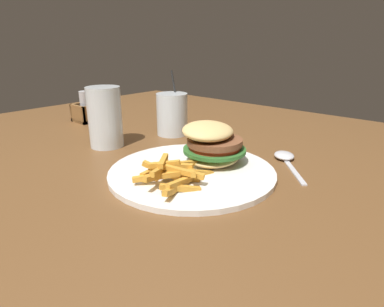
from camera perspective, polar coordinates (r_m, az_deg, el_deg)
dining_table at (r=0.75m, az=-16.53°, el=-5.80°), size 1.57×1.31×0.74m
meal_plate_near at (r=0.62m, az=1.54°, el=-0.86°), size 0.32×0.32×0.09m
beer_glass at (r=0.79m, az=-15.18°, el=5.93°), size 0.08×0.08×0.14m
juice_glass at (r=0.87m, az=-3.55°, el=6.65°), size 0.08×0.08×0.17m
spoon at (r=0.72m, az=16.22°, el=-0.60°), size 0.14×0.13×0.01m
condiment_caddy at (r=1.08m, az=-17.58°, el=7.36°), size 0.10×0.08×0.10m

